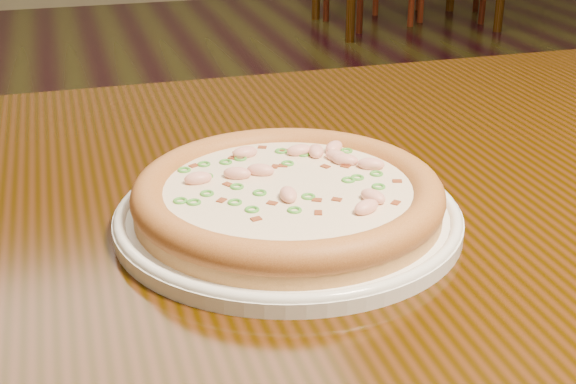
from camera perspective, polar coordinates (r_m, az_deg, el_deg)
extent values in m
cube|color=black|center=(0.77, 7.54, -0.88)|extent=(1.20, 0.80, 0.04)
cylinder|color=white|center=(0.68, 0.00, -1.84)|extent=(0.29, 0.29, 0.01)
torus|color=white|center=(0.68, 0.00, -1.39)|extent=(0.29, 0.29, 0.01)
cylinder|color=tan|center=(0.67, 0.00, -0.70)|extent=(0.26, 0.26, 0.02)
torus|color=#B47240|center=(0.67, 0.00, 0.00)|extent=(0.26, 0.26, 0.03)
cylinder|color=#F4DEC8|center=(0.67, 0.00, 0.19)|extent=(0.21, 0.21, 0.00)
ellipsoid|color=#F2B29E|center=(0.71, 5.92, 1.99)|extent=(0.03, 0.02, 0.01)
ellipsoid|color=#F2B29E|center=(0.73, -3.08, 2.82)|extent=(0.03, 0.02, 0.01)
ellipsoid|color=#F2B29E|center=(0.69, -1.96, 1.57)|extent=(0.03, 0.02, 0.01)
ellipsoid|color=#F2B29E|center=(0.68, -6.41, 0.97)|extent=(0.03, 0.02, 0.01)
ellipsoid|color=#F2B29E|center=(0.65, 6.06, -0.32)|extent=(0.02, 0.03, 0.01)
ellipsoid|color=#F2B29E|center=(0.72, 3.49, 2.55)|extent=(0.02, 0.03, 0.01)
ellipsoid|color=#F2B29E|center=(0.74, 3.29, 3.19)|extent=(0.03, 0.03, 0.01)
ellipsoid|color=#F2B29E|center=(0.74, 0.83, 2.98)|extent=(0.02, 0.01, 0.01)
ellipsoid|color=#F2B29E|center=(0.69, -3.64, 1.33)|extent=(0.03, 0.02, 0.01)
ellipsoid|color=#F2B29E|center=(0.63, 5.58, -1.08)|extent=(0.03, 0.02, 0.01)
ellipsoid|color=#F2B29E|center=(0.72, 4.08, 2.30)|extent=(0.03, 0.03, 0.01)
ellipsoid|color=#F2B29E|center=(0.73, 2.01, 2.91)|extent=(0.02, 0.03, 0.01)
ellipsoid|color=#F2B29E|center=(0.65, 0.02, -0.18)|extent=(0.02, 0.03, 0.01)
cube|color=maroon|center=(0.71, 2.67, 1.76)|extent=(0.01, 0.01, 0.00)
cube|color=maroon|center=(0.71, -0.94, 1.76)|extent=(0.01, 0.01, 0.00)
cube|color=maroon|center=(0.61, -2.28, -2.00)|extent=(0.01, 0.01, 0.00)
cube|color=maroon|center=(0.71, 4.11, 1.78)|extent=(0.01, 0.01, 0.00)
cube|color=maroon|center=(0.63, 5.69, -1.24)|extent=(0.01, 0.01, 0.00)
cube|color=maroon|center=(0.62, 2.17, -1.56)|extent=(0.01, 0.01, 0.00)
cube|color=maroon|center=(0.71, -6.71, 1.81)|extent=(0.01, 0.01, 0.00)
cube|color=maroon|center=(0.74, -3.60, 2.75)|extent=(0.01, 0.01, 0.00)
cube|color=maroon|center=(0.75, -1.84, 3.14)|extent=(0.01, 0.01, 0.00)
cube|color=maroon|center=(0.71, -0.35, 1.82)|extent=(0.01, 0.01, 0.00)
cube|color=maroon|center=(0.64, -1.14, -0.87)|extent=(0.01, 0.01, 0.00)
cube|color=maroon|center=(0.67, -4.31, 0.48)|extent=(0.01, 0.01, 0.00)
cube|color=maroon|center=(0.65, -4.75, -0.66)|extent=(0.01, 0.01, 0.00)
cube|color=maroon|center=(0.65, 3.48, -0.61)|extent=(0.01, 0.01, 0.00)
cube|color=maroon|center=(0.75, 1.41, 3.00)|extent=(0.01, 0.01, 0.00)
cube|color=maroon|center=(0.68, 7.77, 0.71)|extent=(0.01, 0.01, 0.00)
cube|color=maroon|center=(0.73, -3.94, 2.37)|extent=(0.01, 0.01, 0.00)
cube|color=maroon|center=(0.64, 7.66, -0.83)|extent=(0.01, 0.01, 0.00)
cube|color=maroon|center=(0.74, -0.29, 2.94)|extent=(0.01, 0.01, 0.00)
cube|color=maroon|center=(0.64, 2.07, -0.64)|extent=(0.01, 0.01, 0.00)
torus|color=green|center=(0.66, -5.79, -0.11)|extent=(0.02, 0.02, 0.00)
torus|color=green|center=(0.71, -7.40, 1.56)|extent=(0.01, 0.01, 0.00)
torus|color=green|center=(0.68, 4.31, 0.85)|extent=(0.01, 0.01, 0.00)
torus|color=green|center=(0.66, -2.03, -0.07)|extent=(0.02, 0.02, 0.00)
torus|color=green|center=(0.73, -3.41, 2.39)|extent=(0.02, 0.02, 0.00)
torus|color=green|center=(0.67, 6.46, 0.38)|extent=(0.01, 0.01, 0.00)
torus|color=green|center=(0.65, 1.45, -0.34)|extent=(0.02, 0.02, 0.00)
torus|color=green|center=(0.72, -4.45, 2.13)|extent=(0.02, 0.02, 0.00)
torus|color=green|center=(0.72, -6.00, 1.97)|extent=(0.02, 0.02, 0.00)
torus|color=green|center=(0.64, -6.71, -0.74)|extent=(0.02, 0.02, 0.00)
torus|color=green|center=(0.69, -5.81, 1.12)|extent=(0.01, 0.01, 0.00)
torus|color=green|center=(0.63, -2.58, -1.26)|extent=(0.02, 0.02, 0.00)
torus|color=green|center=(0.74, 4.17, 2.93)|extent=(0.01, 0.01, 0.00)
torus|color=green|center=(0.67, -3.65, 0.37)|extent=(0.02, 0.02, 0.00)
torus|color=green|center=(0.65, -7.67, -0.63)|extent=(0.01, 0.01, 0.00)
torus|color=green|center=(0.74, -0.50, 2.91)|extent=(0.02, 0.02, 0.00)
torus|color=green|center=(0.71, -0.03, 2.04)|extent=(0.02, 0.02, 0.00)
torus|color=green|center=(0.64, -3.80, -0.74)|extent=(0.02, 0.02, 0.00)
torus|color=green|center=(0.73, 1.11, 2.70)|extent=(0.02, 0.02, 0.00)
torus|color=green|center=(0.70, 6.31, 1.29)|extent=(0.02, 0.02, 0.00)
torus|color=green|center=(0.63, 0.46, -1.31)|extent=(0.01, 0.01, 0.00)
torus|color=green|center=(0.69, 4.95, 1.02)|extent=(0.01, 0.01, 0.00)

